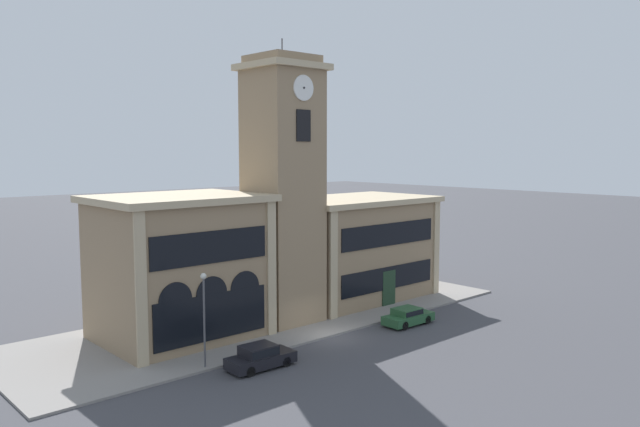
{
  "coord_description": "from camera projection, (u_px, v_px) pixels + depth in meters",
  "views": [
    {
      "loc": [
        -28.7,
        -30.18,
        12.81
      ],
      "look_at": [
        1.6,
        2.96,
        8.19
      ],
      "focal_mm": 35.0,
      "sensor_mm": 36.0,
      "label": 1
    }
  ],
  "objects": [
    {
      "name": "sidewalk_kerb",
      "position": [
        274.0,
        317.0,
        47.47
      ],
      "size": [
        39.54,
        12.91,
        0.15
      ],
      "color": "gray",
      "rests_on": "ground_plane"
    },
    {
      "name": "parked_car_mid",
      "position": [
        408.0,
        316.0,
        45.63
      ],
      "size": [
        4.07,
        1.87,
        1.28
      ],
      "rotation": [
        0.0,
        0.0,
        -0.04
      ],
      "color": "#285633",
      "rests_on": "ground_plane"
    },
    {
      "name": "parked_car_near",
      "position": [
        260.0,
        356.0,
        36.56
      ],
      "size": [
        4.18,
        1.89,
        1.41
      ],
      "rotation": [
        0.0,
        0.0,
        -0.04
      ],
      "color": "black",
      "rests_on": "ground_plane"
    },
    {
      "name": "town_hall_left_wing",
      "position": [
        179.0,
        267.0,
        42.13
      ],
      "size": [
        10.96,
        8.65,
        9.78
      ],
      "color": "#937A5B",
      "rests_on": "ground_plane"
    },
    {
      "name": "town_hall_right_wing",
      "position": [
        354.0,
        248.0,
        53.52
      ],
      "size": [
        13.9,
        8.65,
        8.74
      ],
      "color": "#937A5B",
      "rests_on": "ground_plane"
    },
    {
      "name": "street_lamp",
      "position": [
        204.0,
        305.0,
        36.05
      ],
      "size": [
        0.36,
        0.36,
        5.58
      ],
      "color": "#4C4C51",
      "rests_on": "sidewalk_kerb"
    },
    {
      "name": "clock_tower",
      "position": [
        283.0,
        191.0,
        45.58
      ],
      "size": [
        5.25,
        5.25,
        20.71
      ],
      "color": "#937A5B",
      "rests_on": "ground_plane"
    },
    {
      "name": "ground_plane",
      "position": [
        332.0,
        337.0,
        42.74
      ],
      "size": [
        300.0,
        300.0,
        0.0
      ],
      "primitive_type": "plane",
      "color": "#424247"
    }
  ]
}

